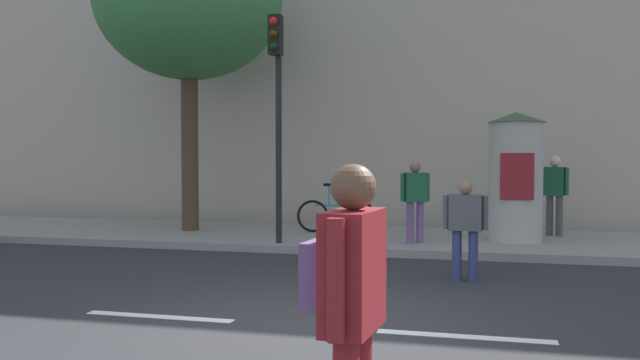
# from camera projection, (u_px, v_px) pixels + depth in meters

# --- Properties ---
(ground_plane) EXTENTS (80.00, 80.00, 0.00)m
(ground_plane) POSITION_uv_depth(u_px,v_px,m) (303.00, 326.00, 7.09)
(ground_plane) COLOR #2B2B2D
(sidewalk_curb) EXTENTS (36.00, 4.00, 0.15)m
(sidewalk_curb) POSITION_uv_depth(u_px,v_px,m) (391.00, 239.00, 13.87)
(sidewalk_curb) COLOR gray
(sidewalk_curb) RESTS_ON ground_plane
(lane_markings) EXTENTS (25.80, 0.16, 0.01)m
(lane_markings) POSITION_uv_depth(u_px,v_px,m) (303.00, 326.00, 7.09)
(lane_markings) COLOR silver
(lane_markings) RESTS_ON ground_plane
(building_backdrop) EXTENTS (36.00, 5.00, 11.98)m
(building_backdrop) POSITION_uv_depth(u_px,v_px,m) (416.00, 9.00, 18.50)
(building_backdrop) COLOR #B7A893
(building_backdrop) RESTS_ON ground_plane
(traffic_light) EXTENTS (0.24, 0.45, 4.37)m
(traffic_light) POSITION_uv_depth(u_px,v_px,m) (277.00, 91.00, 12.54)
(traffic_light) COLOR black
(traffic_light) RESTS_ON sidewalk_curb
(poster_column) EXTENTS (1.15, 1.15, 2.57)m
(poster_column) POSITION_uv_depth(u_px,v_px,m) (516.00, 176.00, 13.05)
(poster_column) COLOR #B2ADA3
(poster_column) RESTS_ON sidewalk_curb
(street_tree) EXTENTS (4.23, 4.23, 7.02)m
(street_tree) POSITION_uv_depth(u_px,v_px,m) (189.00, 1.00, 14.76)
(street_tree) COLOR #4C3826
(street_tree) RESTS_ON sidewalk_curb
(pedestrian_in_dark_shirt) EXTENTS (0.42, 0.68, 1.80)m
(pedestrian_in_dark_shirt) POSITION_uv_depth(u_px,v_px,m) (350.00, 296.00, 3.51)
(pedestrian_in_dark_shirt) COLOR maroon
(pedestrian_in_dark_shirt) RESTS_ON ground_plane
(pedestrian_with_bag) EXTENTS (0.65, 0.39, 1.48)m
(pedestrian_with_bag) POSITION_uv_depth(u_px,v_px,m) (465.00, 221.00, 9.67)
(pedestrian_with_bag) COLOR navy
(pedestrian_with_bag) RESTS_ON ground_plane
(pedestrian_with_backpack) EXTENTS (0.54, 0.40, 1.70)m
(pedestrian_with_backpack) POSITION_uv_depth(u_px,v_px,m) (555.00, 189.00, 13.87)
(pedestrian_with_backpack) COLOR #4C4C51
(pedestrian_with_backpack) RESTS_ON sidewalk_curb
(pedestrian_near_pole) EXTENTS (0.54, 0.40, 1.59)m
(pedestrian_near_pole) POSITION_uv_depth(u_px,v_px,m) (415.00, 196.00, 12.69)
(pedestrian_near_pole) COLOR #724C84
(pedestrian_near_pole) RESTS_ON sidewalk_curb
(bicycle_leaning) EXTENTS (1.77, 0.16, 1.09)m
(bicycle_leaning) POSITION_uv_depth(u_px,v_px,m) (336.00, 215.00, 14.43)
(bicycle_leaning) COLOR black
(bicycle_leaning) RESTS_ON sidewalk_curb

